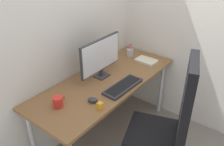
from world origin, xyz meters
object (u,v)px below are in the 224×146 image
at_px(monitor, 101,56).
at_px(pen_holder, 130,52).
at_px(office_chair, 167,123).
at_px(keyboard, 123,86).
at_px(mouse, 93,100).
at_px(coffee_mug, 58,102).
at_px(desk_clamp_accessory, 100,106).
at_px(notebook, 146,61).

bearing_deg(monitor, pen_holder, 4.08).
bearing_deg(office_chair, keyboard, 86.39).
height_order(office_chair, mouse, office_chair).
xyz_separation_m(keyboard, pen_holder, (0.65, 0.35, 0.03)).
bearing_deg(keyboard, office_chair, -93.61).
bearing_deg(pen_holder, coffee_mug, -176.01).
height_order(monitor, desk_clamp_accessory, monitor).
bearing_deg(pen_holder, desk_clamp_accessory, -159.27).
bearing_deg(keyboard, monitor, 81.51).
relative_size(monitor, mouse, 6.27).
bearing_deg(office_chair, coffee_mug, 125.30).
bearing_deg(monitor, keyboard, -98.49).
xyz_separation_m(keyboard, desk_clamp_accessory, (-0.38, -0.04, 0.02)).
relative_size(office_chair, monitor, 2.19).
relative_size(notebook, desk_clamp_accessory, 3.73).
relative_size(monitor, pen_holder, 3.34).
height_order(office_chair, pen_holder, office_chair).
relative_size(monitor, notebook, 2.39).
height_order(keyboard, coffee_mug, coffee_mug).
height_order(keyboard, notebook, keyboard).
bearing_deg(mouse, monitor, 11.60).
height_order(pen_holder, coffee_mug, pen_holder).
bearing_deg(office_chair, pen_holder, 51.53).
relative_size(coffee_mug, desk_clamp_accessory, 1.94).
xyz_separation_m(pen_holder, notebook, (-0.02, -0.25, -0.03)).
distance_m(office_chair, desk_clamp_accessory, 0.61).
height_order(notebook, coffee_mug, coffee_mug).
bearing_deg(office_chair, monitor, 84.52).
xyz_separation_m(mouse, notebook, (0.97, 0.03, -0.01)).
distance_m(office_chair, keyboard, 0.53).
xyz_separation_m(office_chair, mouse, (-0.32, 0.58, 0.18)).
xyz_separation_m(monitor, coffee_mug, (-0.62, -0.04, -0.19)).
xyz_separation_m(monitor, desk_clamp_accessory, (-0.43, -0.35, -0.20)).
height_order(office_chair, monitor, office_chair).
bearing_deg(desk_clamp_accessory, monitor, 38.92).
relative_size(keyboard, mouse, 5.01).
relative_size(monitor, coffee_mug, 4.59).
height_order(keyboard, desk_clamp_accessory, desk_clamp_accessory).
distance_m(office_chair, coffee_mug, 0.96).
height_order(coffee_mug, desk_clamp_accessory, coffee_mug).
bearing_deg(keyboard, mouse, 167.16).
relative_size(pen_holder, desk_clamp_accessory, 2.67).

